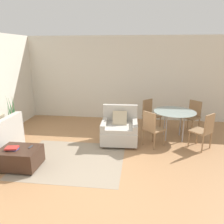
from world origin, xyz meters
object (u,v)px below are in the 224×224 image
dining_table (174,114)px  dining_chair_near_right (205,129)px  dining_chair_far_right (193,114)px  book_stack (12,148)px  dining_chair_near_left (152,127)px  armchair (120,130)px  ottoman (20,157)px  tv_remote_primary (31,147)px  dining_chair_far_left (150,113)px  potted_plant (14,128)px

dining_table → dining_chair_near_right: (0.61, -0.61, -0.15)m
dining_chair_far_right → book_stack: bearing=-147.0°
dining_chair_near_left → dining_chair_near_right: same height
armchair → dining_chair_near_right: size_ratio=1.04×
ottoman → dining_chair_near_right: (3.91, 1.34, 0.29)m
dining_table → tv_remote_primary: bearing=-149.4°
dining_chair_far_right → ottoman: bearing=-146.8°
book_stack → dining_chair_near_left: 3.13m
book_stack → dining_chair_far_left: bearing=43.0°
tv_remote_primary → dining_chair_near_left: bearing=26.2°
armchair → dining_table: 1.52m
armchair → tv_remote_primary: armchair is taller
armchair → dining_chair_near_left: armchair is taller
book_stack → potted_plant: 1.74m
potted_plant → dining_chair_far_left: potted_plant is taller
ottoman → dining_table: bearing=30.6°
book_stack → dining_chair_near_right: dining_chair_near_right is taller
tv_remote_primary → dining_chair_far_left: dining_chair_far_left is taller
tv_remote_primary → dining_table: (3.11, 1.84, 0.25)m
potted_plant → dining_table: 4.32m
dining_chair_near_right → dining_chair_near_left: bearing=180.0°
ottoman → potted_plant: 1.76m
book_stack → dining_chair_far_right: dining_chair_far_right is taller
book_stack → dining_chair_far_right: (4.03, 2.61, 0.08)m
dining_chair_far_left → dining_chair_far_right: 1.23m
potted_plant → dining_chair_near_left: (3.66, -0.12, 0.25)m
dining_chair_near_left → tv_remote_primary: bearing=-153.8°
tv_remote_primary → potted_plant: bearing=130.9°
dining_table → dining_chair_near_right: bearing=-45.0°
potted_plant → dining_table: (4.28, 0.49, 0.40)m
armchair → dining_table: armchair is taller
dining_chair_far_right → tv_remote_primary: bearing=-146.6°
dining_chair_far_left → dining_chair_far_right: bearing=0.0°
potted_plant → dining_chair_near_left: 3.67m
dining_chair_near_left → dining_chair_far_left: (0.00, 1.23, 0.00)m
dining_chair_far_left → dining_chair_far_right: (1.23, 0.00, 0.00)m
potted_plant → dining_chair_near_left: potted_plant is taller
dining_chair_near_left → potted_plant: bearing=178.1°
book_stack → potted_plant: potted_plant is taller
dining_chair_near_right → potted_plant: bearing=178.6°
potted_plant → dining_chair_far_right: 5.02m
ottoman → dining_chair_near_left: 3.01m
book_stack → tv_remote_primary: size_ratio=1.94×
dining_chair_near_right → tv_remote_primary: bearing=-161.7°
armchair → dining_chair_far_right: (2.03, 1.06, 0.17)m
potted_plant → dining_table: bearing=6.6°
ottoman → tv_remote_primary: bearing=29.8°
armchair → potted_plant: size_ratio=0.78×
tv_remote_primary → dining_chair_near_right: 3.92m
potted_plant → dining_chair_far_right: bearing=12.8°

